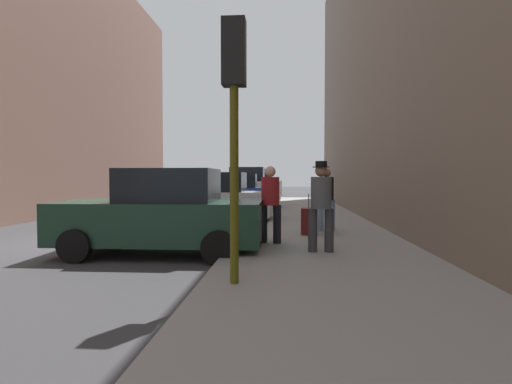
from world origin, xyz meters
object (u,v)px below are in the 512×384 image
at_px(parked_dark_green_sedan, 163,214).
at_px(rolling_suitcase, 309,221).
at_px(parked_blue_sedan, 234,193).
at_px(parked_white_van, 245,187).
at_px(pedestrian_in_red_jacket, 270,200).
at_px(fire_hydrant, 266,207).
at_px(parked_bronze_suv, 252,185).
at_px(parked_silver_sedan, 213,199).
at_px(pedestrian_with_beanie, 321,202).
at_px(parked_red_hatchback, 257,186).
at_px(traffic_light, 234,93).
at_px(pedestrian_in_jeans, 326,196).

bearing_deg(parked_dark_green_sedan, rolling_suitcase, 34.84).
bearing_deg(parked_blue_sedan, parked_dark_green_sedan, -90.00).
distance_m(parked_blue_sedan, parked_white_van, 5.26).
relative_size(parked_white_van, pedestrian_in_red_jacket, 2.70).
bearing_deg(rolling_suitcase, fire_hydrant, 106.19).
distance_m(parked_dark_green_sedan, parked_bronze_suv, 22.01).
relative_size(parked_silver_sedan, pedestrian_with_beanie, 2.38).
bearing_deg(parked_red_hatchback, parked_blue_sedan, -90.00).
relative_size(traffic_light, pedestrian_in_red_jacket, 2.11).
xyz_separation_m(parked_bronze_suv, fire_hydrant, (1.80, -15.19, -0.54)).
bearing_deg(parked_red_hatchback, pedestrian_with_beanie, -83.43).
xyz_separation_m(parked_blue_sedan, parked_white_van, (-0.00, 5.26, 0.18)).
height_order(parked_white_van, pedestrian_with_beanie, parked_white_van).
bearing_deg(pedestrian_in_jeans, parked_white_van, 104.77).
relative_size(fire_hydrant, rolling_suitcase, 0.68).
bearing_deg(parked_red_hatchback, rolling_suitcase, -83.02).
bearing_deg(traffic_light, parked_bronze_suv, 94.29).
bearing_deg(parked_white_van, pedestrian_in_jeans, -75.23).
bearing_deg(traffic_light, parked_blue_sedan, 97.43).
xyz_separation_m(parked_bronze_suv, rolling_suitcase, (3.15, -19.82, -0.54)).
distance_m(parked_white_van, fire_hydrant, 10.13).
distance_m(parked_red_hatchback, pedestrian_in_red_jacket, 27.28).
height_order(parked_silver_sedan, parked_white_van, parked_white_van).
distance_m(parked_blue_sedan, pedestrian_with_beanie, 12.23).
bearing_deg(parked_silver_sedan, fire_hydrant, 28.56).
xyz_separation_m(pedestrian_with_beanie, pedestrian_in_red_jacket, (-1.03, 0.99, -0.03)).
distance_m(parked_blue_sedan, pedestrian_in_jeans, 9.39).
height_order(parked_silver_sedan, traffic_light, traffic_light).
bearing_deg(parked_bronze_suv, parked_silver_sedan, -90.00).
distance_m(traffic_light, rolling_suitcase, 5.54).
xyz_separation_m(parked_blue_sedan, parked_bronze_suv, (-0.00, 10.49, 0.18)).
distance_m(parked_blue_sedan, pedestrian_in_red_jacket, 11.02).
bearing_deg(pedestrian_in_jeans, parked_blue_sedan, 112.99).
bearing_deg(fire_hydrant, pedestrian_with_beanie, -78.49).
height_order(parked_red_hatchback, pedestrian_in_jeans, pedestrian_in_jeans).
xyz_separation_m(parked_red_hatchback, pedestrian_in_red_jacket, (2.21, -27.19, 0.26)).
distance_m(parked_dark_green_sedan, parked_silver_sedan, 5.84).
xyz_separation_m(parked_dark_green_sedan, parked_red_hatchback, (-0.00, 27.91, 0.00)).
bearing_deg(pedestrian_with_beanie, parked_dark_green_sedan, 175.25).
height_order(parked_white_van, pedestrian_in_red_jacket, parked_white_van).
height_order(fire_hydrant, pedestrian_in_red_jacket, pedestrian_in_red_jacket).
bearing_deg(parked_dark_green_sedan, fire_hydrant, 75.18).
bearing_deg(parked_bronze_suv, parked_white_van, -90.00).
bearing_deg(parked_bronze_suv, rolling_suitcase, -80.98).
xyz_separation_m(parked_dark_green_sedan, parked_silver_sedan, (-0.00, 5.84, 0.00)).
bearing_deg(pedestrian_in_red_jacket, fire_hydrant, 93.86).
bearing_deg(traffic_light, parked_white_van, 95.44).
bearing_deg(pedestrian_in_red_jacket, parked_bronze_suv, 95.94).
bearing_deg(parked_white_van, parked_silver_sedan, -90.00).
height_order(parked_red_hatchback, traffic_light, traffic_light).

